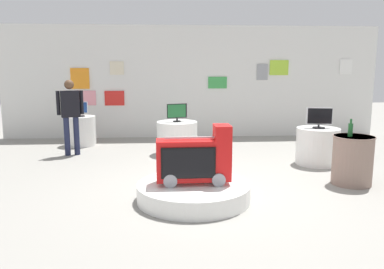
# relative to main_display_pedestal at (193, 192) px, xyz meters

# --- Properties ---
(ground_plane) EXTENTS (30.00, 30.00, 0.00)m
(ground_plane) POSITION_rel_main_display_pedestal_xyz_m (0.34, 0.48, -0.12)
(ground_plane) COLOR gray
(back_wall_display) EXTENTS (10.22, 0.13, 3.01)m
(back_wall_display) POSITION_rel_main_display_pedestal_xyz_m (0.33, 5.22, 1.38)
(back_wall_display) COLOR silver
(back_wall_display) RESTS_ON ground
(main_display_pedestal) EXTENTS (1.62, 1.62, 0.25)m
(main_display_pedestal) POSITION_rel_main_display_pedestal_xyz_m (0.00, 0.00, 0.00)
(main_display_pedestal) COLOR white
(main_display_pedestal) RESTS_ON ground
(novelty_firetruck_tv) EXTENTS (1.04, 0.41, 0.84)m
(novelty_firetruck_tv) POSITION_rel_main_display_pedestal_xyz_m (0.02, -0.01, 0.47)
(novelty_firetruck_tv) COLOR gray
(novelty_firetruck_tv) RESTS_ON main_display_pedestal
(display_pedestal_left_rear) EXTENTS (0.72, 0.72, 0.72)m
(display_pedestal_left_rear) POSITION_rel_main_display_pedestal_xyz_m (-2.49, 4.19, 0.23)
(display_pedestal_left_rear) COLOR white
(display_pedestal_left_rear) RESTS_ON ground
(tv_on_left_rear) EXTENTS (0.40, 0.23, 0.36)m
(tv_on_left_rear) POSITION_rel_main_display_pedestal_xyz_m (-2.49, 4.18, 0.78)
(tv_on_left_rear) COLOR black
(tv_on_left_rear) RESTS_ON display_pedestal_left_rear
(display_pedestal_center_rear) EXTENTS (0.83, 0.83, 0.72)m
(display_pedestal_center_rear) POSITION_rel_main_display_pedestal_xyz_m (2.59, 1.96, 0.23)
(display_pedestal_center_rear) COLOR white
(display_pedestal_center_rear) RESTS_ON ground
(tv_on_center_rear) EXTENTS (0.49, 0.24, 0.40)m
(tv_on_center_rear) POSITION_rel_main_display_pedestal_xyz_m (2.59, 1.95, 0.80)
(tv_on_center_rear) COLOR black
(tv_on_center_rear) RESTS_ON display_pedestal_center_rear
(display_pedestal_right_rear) EXTENTS (0.89, 0.89, 0.72)m
(display_pedestal_right_rear) POSITION_rel_main_display_pedestal_xyz_m (-0.15, 3.06, 0.23)
(display_pedestal_right_rear) COLOR white
(display_pedestal_right_rear) RESTS_ON ground
(tv_on_right_rear) EXTENTS (0.44, 0.17, 0.39)m
(tv_on_right_rear) POSITION_rel_main_display_pedestal_xyz_m (-0.15, 3.06, 0.81)
(tv_on_right_rear) COLOR black
(tv_on_right_rear) RESTS_ON display_pedestal_right_rear
(side_table_round) EXTENTS (0.65, 0.65, 0.80)m
(side_table_round) POSITION_rel_main_display_pedestal_xyz_m (2.63, 0.61, 0.28)
(side_table_round) COLOR gray
(side_table_round) RESTS_ON ground
(bottle_on_side_table) EXTENTS (0.07, 0.07, 0.28)m
(bottle_on_side_table) POSITION_rel_main_display_pedestal_xyz_m (2.55, 0.58, 0.79)
(bottle_on_side_table) COLOR #195926
(bottle_on_side_table) RESTS_ON side_table_round
(shopper_browsing_near_truck) EXTENTS (0.54, 0.31, 1.63)m
(shopper_browsing_near_truck) POSITION_rel_main_display_pedestal_xyz_m (-2.44, 3.09, 0.83)
(shopper_browsing_near_truck) COLOR #1E233F
(shopper_browsing_near_truck) RESTS_ON ground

